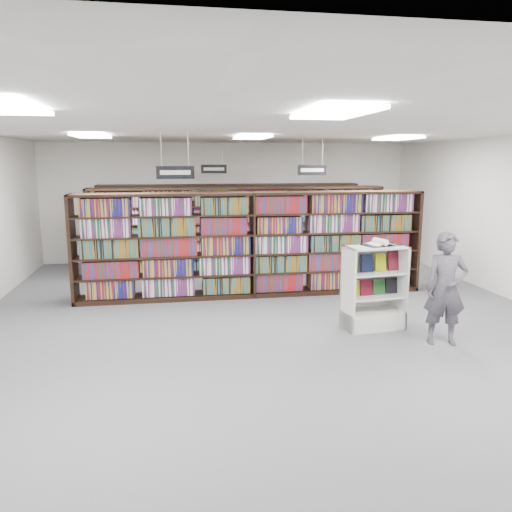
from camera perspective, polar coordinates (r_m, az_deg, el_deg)
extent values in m
plane|color=#59595F|center=(8.39, 1.78, -8.00)|extent=(12.00, 12.00, 0.00)
cube|color=silver|center=(7.96, 1.92, 14.38)|extent=(10.00, 12.00, 0.10)
cube|color=white|center=(13.92, -3.07, 6.22)|extent=(10.00, 0.10, 3.20)
cube|color=black|center=(10.05, -0.42, 1.32)|extent=(7.00, 0.60, 2.10)
cube|color=maroon|center=(10.05, -0.42, 1.32)|extent=(6.88, 0.42, 1.98)
cube|color=black|center=(12.01, -1.95, 2.86)|extent=(7.00, 0.60, 2.10)
cube|color=maroon|center=(12.01, -1.95, 2.86)|extent=(6.88, 0.42, 1.98)
cube|color=black|center=(13.68, -2.90, 3.82)|extent=(7.00, 0.60, 2.10)
cube|color=maroon|center=(13.68, -2.90, 3.82)|extent=(6.88, 0.42, 1.98)
cylinder|color=#B2B2B7|center=(8.79, -10.80, 11.96)|extent=(0.01, 0.01, 0.58)
cylinder|color=#B2B2B7|center=(8.80, -7.77, 12.05)|extent=(0.01, 0.01, 0.58)
cube|color=black|center=(8.79, -9.20, 9.40)|extent=(0.65, 0.02, 0.22)
cube|color=white|center=(8.78, -9.20, 9.40)|extent=(0.52, 0.00, 0.08)
cylinder|color=#B2B2B7|center=(11.16, 5.33, 11.80)|extent=(0.01, 0.01, 0.58)
cylinder|color=#B2B2B7|center=(11.28, 7.61, 11.74)|extent=(0.01, 0.01, 0.58)
cube|color=black|center=(11.22, 6.43, 9.73)|extent=(0.65, 0.02, 0.22)
cube|color=white|center=(11.21, 6.45, 9.73)|extent=(0.52, 0.00, 0.08)
cylinder|color=#B2B2B7|center=(12.82, -5.90, 11.65)|extent=(0.01, 0.01, 0.58)
cylinder|color=#B2B2B7|center=(12.86, -3.84, 11.68)|extent=(0.01, 0.01, 0.58)
cube|color=black|center=(12.83, -4.84, 9.88)|extent=(0.65, 0.02, 0.22)
cube|color=white|center=(12.82, -4.83, 9.88)|extent=(0.52, 0.00, 0.08)
cube|color=white|center=(5.02, -27.00, 14.94)|extent=(0.60, 1.20, 0.04)
cube|color=white|center=(5.06, 8.96, 15.89)|extent=(0.60, 1.20, 0.04)
cube|color=white|center=(9.90, -18.31, 12.91)|extent=(0.60, 1.20, 0.04)
cube|color=white|center=(9.92, -0.44, 13.43)|extent=(0.60, 1.20, 0.04)
cube|color=white|center=(10.81, 15.87, 12.81)|extent=(0.60, 1.20, 0.04)
cube|color=silver|center=(8.47, 13.18, -7.05)|extent=(1.02, 0.59, 0.29)
cube|color=silver|center=(8.11, 10.45, -3.80)|extent=(0.09, 0.49, 1.37)
cube|color=silver|center=(8.56, 16.08, -3.27)|extent=(0.09, 0.49, 1.37)
cube|color=silver|center=(8.52, 12.59, -3.17)|extent=(0.97, 0.14, 1.37)
cube|color=silver|center=(8.19, 13.54, 1.00)|extent=(1.02, 0.59, 0.03)
cube|color=silver|center=(8.36, 13.30, -4.50)|extent=(0.94, 0.55, 0.02)
cube|color=silver|center=(8.27, 13.41, -1.89)|extent=(0.94, 0.55, 0.02)
cube|color=black|center=(8.11, 11.02, -0.90)|extent=(0.20, 0.09, 0.29)
cube|color=black|center=(8.22, 12.55, -0.80)|extent=(0.20, 0.09, 0.29)
cube|color=#B9C10D|center=(8.34, 14.03, -0.70)|extent=(0.20, 0.09, 0.29)
cube|color=maroon|center=(8.47, 15.47, -0.60)|extent=(0.20, 0.09, 0.29)
cube|color=#B9C10D|center=(8.21, 11.05, -3.63)|extent=(0.22, 0.08, 0.27)
cube|color=maroon|center=(8.31, 12.47, -3.50)|extent=(0.22, 0.08, 0.27)
cube|color=#205323|center=(8.42, 13.87, -3.37)|extent=(0.22, 0.08, 0.27)
cube|color=black|center=(8.54, 15.22, -3.24)|extent=(0.22, 0.08, 0.27)
cube|color=black|center=(8.30, 14.13, 1.26)|extent=(0.67, 0.49, 0.01)
cube|color=white|center=(8.24, 13.22, 1.30)|extent=(0.34, 0.38, 0.05)
cube|color=white|center=(8.36, 15.03, 1.35)|extent=(0.34, 0.38, 0.07)
cylinder|color=white|center=(8.28, 14.02, 1.61)|extent=(0.18, 0.32, 0.10)
imported|color=#534D58|center=(7.90, 20.86, -3.53)|extent=(0.69, 0.54, 1.69)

